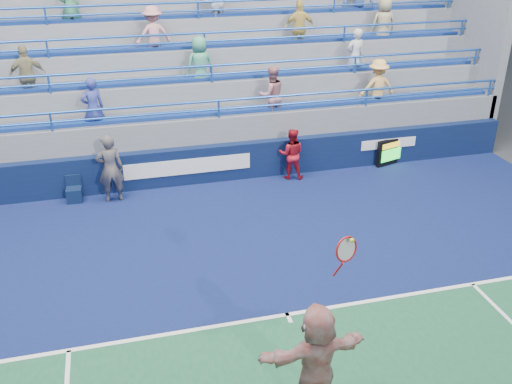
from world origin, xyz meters
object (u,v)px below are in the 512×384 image
object	(u,v)px
tennis_player	(316,358)
ball_girl	(291,154)
serve_speed_board	(393,151)
line_judge	(110,169)
judge_chair	(74,194)

from	to	relation	value
tennis_player	ball_girl	bearing A→B (deg)	74.94
serve_speed_board	tennis_player	distance (m)	10.29
tennis_player	line_judge	distance (m)	8.65
judge_chair	ball_girl	size ratio (longest dim) A/B	0.47
serve_speed_board	judge_chair	size ratio (longest dim) A/B	1.67
serve_speed_board	ball_girl	xyz separation A→B (m)	(-3.38, -0.22, 0.34)
judge_chair	line_judge	distance (m)	1.27
tennis_player	ball_girl	world-z (taller)	tennis_player
tennis_player	ball_girl	distance (m)	8.67
serve_speed_board	judge_chair	distance (m)	9.53
ball_girl	serve_speed_board	bearing A→B (deg)	-158.44
tennis_player	judge_chair	bearing A→B (deg)	114.94
tennis_player	line_judge	size ratio (longest dim) A/B	1.60
serve_speed_board	line_judge	world-z (taller)	line_judge
judge_chair	ball_girl	world-z (taller)	ball_girl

